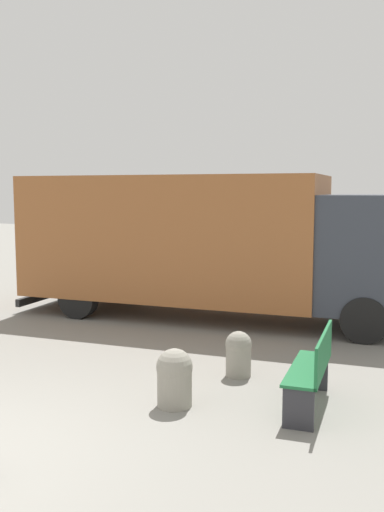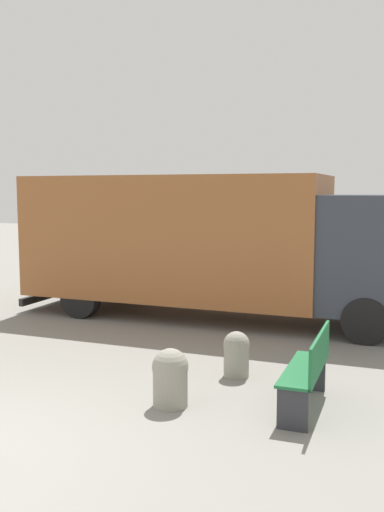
{
  "view_description": "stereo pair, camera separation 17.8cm",
  "coord_description": "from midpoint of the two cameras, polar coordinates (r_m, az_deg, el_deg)",
  "views": [
    {
      "loc": [
        4.59,
        -3.5,
        2.59
      ],
      "look_at": [
        0.43,
        4.83,
        1.52
      ],
      "focal_mm": 40.0,
      "sensor_mm": 36.0,
      "label": 1
    },
    {
      "loc": [
        4.75,
        -3.42,
        2.59
      ],
      "look_at": [
        0.43,
        4.83,
        1.52
      ],
      "focal_mm": 40.0,
      "sensor_mm": 36.0,
      "label": 2
    }
  ],
  "objects": [
    {
      "name": "delivery_truck",
      "position": [
        11.66,
        1.16,
        1.63
      ],
      "size": [
        8.15,
        3.31,
        2.88
      ],
      "rotation": [
        0.0,
        0.0,
        0.11
      ],
      "color": "#99592D",
      "rests_on": "ground"
    },
    {
      "name": "park_bench",
      "position": [
        7.01,
        11.37,
        -10.89
      ],
      "size": [
        0.58,
        1.48,
        0.93
      ],
      "rotation": [
        0.0,
        0.0,
        1.69
      ],
      "color": "#1E6638",
      "rests_on": "ground"
    },
    {
      "name": "bollard_near_bench",
      "position": [
        7.0,
        -2.5,
        -11.97
      ],
      "size": [
        0.44,
        0.44,
        0.71
      ],
      "color": "gray",
      "rests_on": "ground"
    },
    {
      "name": "bollard_far_bench",
      "position": [
        8.09,
        4.03,
        -9.63
      ],
      "size": [
        0.37,
        0.37,
        0.64
      ],
      "color": "gray",
      "rests_on": "ground"
    }
  ]
}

